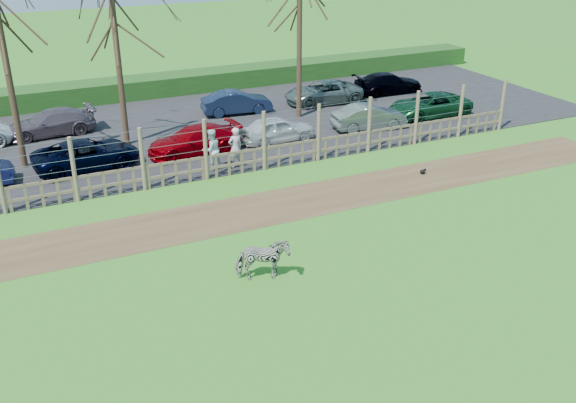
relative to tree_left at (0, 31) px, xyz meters
name	(u,v)px	position (x,y,z in m)	size (l,w,h in m)	color
ground	(293,273)	(6.50, -12.50, -5.62)	(120.00, 120.00, 0.00)	#50A52F
dirt_strip	(239,213)	(6.50, -8.00, -5.61)	(34.00, 2.80, 0.01)	brown
asphalt	(164,132)	(6.50, 2.00, -5.60)	(44.00, 13.00, 0.04)	#232326
hedge	(131,88)	(6.50, 9.00, -5.07)	(46.00, 2.00, 1.10)	#1E4716
fence	(206,161)	(6.50, -4.50, -4.81)	(30.16, 0.16, 2.50)	brown
tree_left	(0,31)	(0.00, 0.00, 0.00)	(4.80, 4.80, 7.88)	#3D2B1E
tree_mid	(116,37)	(4.50, 1.00, -0.75)	(4.80, 4.80, 6.83)	#3D2B1E
tree_right	(300,13)	(13.50, 1.50, -0.37)	(4.80, 4.80, 7.35)	#3D2B1E
zebra	(262,260)	(5.53, -12.48, -4.96)	(0.71, 1.55, 1.31)	gray
visitor_a	(235,148)	(7.99, -3.83, -4.71)	(0.63, 0.41, 1.72)	silver
visitor_b	(211,150)	(7.01, -3.65, -4.71)	(0.84, 0.65, 1.72)	silver
crow	(423,172)	(14.65, -7.70, -5.51)	(0.28, 0.21, 0.23)	black
car_2	(87,154)	(2.39, -1.31, -4.98)	(1.99, 4.32, 1.20)	black
car_3	(194,140)	(6.94, -1.49, -4.98)	(1.68, 4.13, 1.20)	#950008
car_4	(277,129)	(10.88, -1.59, -4.98)	(1.42, 3.52, 1.20)	silver
car_5	(369,117)	(15.71, -1.77, -4.98)	(1.27, 3.64, 1.20)	#5A685F
car_6	(430,105)	(19.66, -1.31, -4.98)	(1.99, 4.32, 1.20)	#104222
car_9	(50,123)	(1.54, 3.84, -4.98)	(1.68, 4.13, 1.20)	#63545E
car_11	(237,102)	(10.80, 3.42, -4.98)	(1.27, 3.64, 1.20)	#182442
car_12	(323,92)	(15.87, 3.29, -4.98)	(1.99, 4.32, 1.20)	#546762
car_13	(388,83)	(20.26, 3.50, -4.98)	(1.68, 4.13, 1.20)	black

